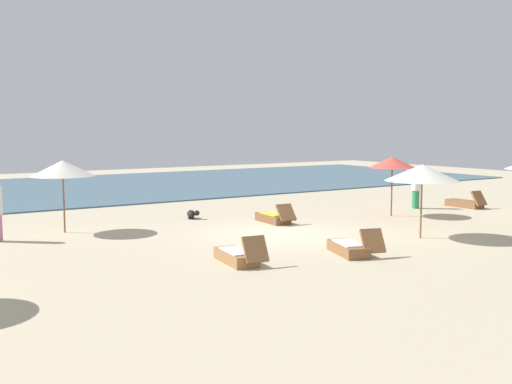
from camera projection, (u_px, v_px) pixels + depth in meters
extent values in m
plane|color=#BCAD8E|center=(277.00, 234.00, 18.70)|extent=(60.00, 60.00, 0.00)
cube|color=#3D6075|center=(97.00, 187.00, 32.88)|extent=(48.00, 16.00, 0.06)
cylinder|color=brown|center=(64.00, 197.00, 18.88)|extent=(0.05, 0.05, 2.20)
cone|color=silver|center=(63.00, 168.00, 18.78)|extent=(1.95, 1.95, 0.49)
cylinder|color=brown|center=(421.00, 202.00, 17.95)|extent=(0.05, 0.05, 2.14)
cone|color=silver|center=(422.00, 173.00, 17.85)|extent=(2.17, 2.17, 0.49)
cylinder|color=brown|center=(392.00, 187.00, 22.41)|extent=(0.05, 0.05, 2.14)
cone|color=#D84C3F|center=(392.00, 162.00, 22.32)|extent=(1.75, 1.75, 0.41)
cube|color=olive|center=(236.00, 257.00, 14.75)|extent=(0.81, 1.57, 0.28)
cube|color=olive|center=(255.00, 249.00, 14.20)|extent=(0.62, 0.46, 0.60)
cube|color=white|center=(236.00, 251.00, 14.74)|extent=(0.65, 1.11, 0.03)
cube|color=brown|center=(464.00, 204.00, 24.99)|extent=(0.61, 1.50, 0.28)
cube|color=brown|center=(479.00, 198.00, 24.37)|extent=(0.57, 0.42, 0.58)
cube|color=brown|center=(273.00, 218.00, 20.99)|extent=(0.72, 1.55, 0.28)
cube|color=brown|center=(286.00, 212.00, 20.41)|extent=(0.61, 0.52, 0.54)
cube|color=yellow|center=(273.00, 214.00, 20.97)|extent=(0.60, 1.09, 0.03)
cube|color=brown|center=(348.00, 249.00, 15.74)|extent=(1.04, 1.61, 0.28)
cube|color=brown|center=(373.00, 241.00, 15.27)|extent=(0.67, 0.58, 0.58)
cube|color=white|center=(348.00, 243.00, 15.72)|extent=(0.82, 1.16, 0.03)
cylinder|color=#338C59|center=(416.00, 200.00, 24.57)|extent=(0.42, 0.42, 0.72)
cylinder|color=white|center=(416.00, 181.00, 24.50)|extent=(0.50, 0.50, 0.75)
sphere|color=beige|center=(416.00, 170.00, 24.45)|extent=(0.20, 0.20, 0.20)
cube|color=black|center=(191.00, 218.00, 21.86)|extent=(0.32, 0.42, 0.04)
ellipsoid|color=black|center=(191.00, 214.00, 21.84)|extent=(0.49, 0.68, 0.28)
sphere|color=black|center=(197.00, 213.00, 21.67)|extent=(0.20, 0.20, 0.20)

